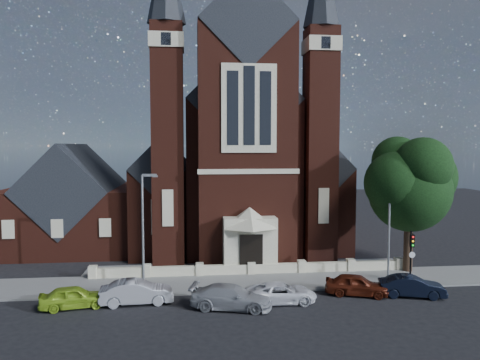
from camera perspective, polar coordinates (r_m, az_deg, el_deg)
The scene contains 16 objects.
ground at distance 45.33m, azimuth -0.04°, elevation -8.61°, with size 120.00×120.00×0.00m, color black.
pavement_strip at distance 35.24m, azimuth 1.80°, elevation -12.37°, with size 60.00×5.00×0.12m, color slate.
forecourt_paving at distance 39.06m, azimuth 0.98°, elevation -10.71°, with size 26.00×3.00×0.14m, color slate.
forecourt_wall at distance 37.15m, azimuth 1.37°, elevation -11.49°, with size 24.00×0.40×0.90m, color #B9B193.
church at distance 52.14m, azimuth -0.95°, elevation 2.15°, with size 20.01×34.90×29.20m.
parish_hall at distance 48.69m, azimuth -19.53°, elevation -3.17°, with size 12.00×12.20×10.24m.
street_tree at distance 38.84m, azimuth 20.31°, elevation -0.62°, with size 6.40×6.60×10.70m.
street_lamp_left at distance 33.57m, azimuth -11.62°, elevation -5.23°, with size 1.16×0.22×8.09m.
street_lamp_right at distance 36.51m, azimuth 17.87°, elevation -4.59°, with size 1.16×0.22×8.09m.
traffic_signal at distance 35.85m, azimuth 20.17°, elevation -8.08°, with size 0.28×0.42×4.00m.
car_lime_van at distance 31.57m, azimuth -19.63°, elevation -13.28°, with size 1.64×4.07×1.39m, color #8CB624.
car_silver_a at distance 31.23m, azimuth -12.47°, elevation -13.20°, with size 1.61×4.61×1.52m, color #989A9F.
car_silver_b at distance 29.71m, azimuth -1.07°, elevation -14.07°, with size 2.06×5.06×1.47m, color #919498.
car_white_suv at distance 30.89m, azimuth 5.01°, elevation -13.55°, with size 2.10×4.56×1.27m, color white.
car_dark_red at distance 33.15m, azimuth 14.04°, elevation -12.28°, with size 1.68×4.19×1.43m, color #511B0D.
car_navy at distance 33.88m, azimuth 20.20°, elevation -12.07°, with size 1.49×4.26×1.40m, color black.
Camera 1 is at (-4.64, -28.96, 10.04)m, focal length 35.00 mm.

